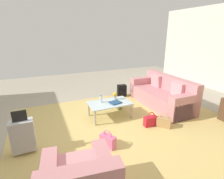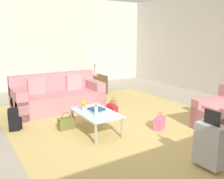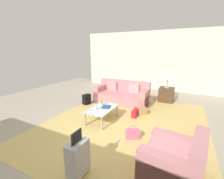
{
  "view_description": "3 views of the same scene",
  "coord_description": "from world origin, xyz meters",
  "px_view_note": "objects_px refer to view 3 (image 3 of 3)",
  "views": [
    {
      "loc": [
        1.2,
        3.36,
        2.14
      ],
      "look_at": [
        -0.06,
        0.44,
        1.09
      ],
      "focal_mm": 28.0,
      "sensor_mm": 36.0,
      "label": 1
    },
    {
      "loc": [
        3.58,
        -2.65,
        1.85
      ],
      "look_at": [
        0.11,
        -0.46,
        0.93
      ],
      "focal_mm": 40.0,
      "sensor_mm": 36.0,
      "label": 2
    },
    {
      "loc": [
        3.24,
        1.65,
        2.08
      ],
      "look_at": [
        -0.76,
        -0.35,
        0.92
      ],
      "focal_mm": 24.0,
      "sensor_mm": 36.0,
      "label": 3
    }
  ],
  "objects_px": {
    "flower_vase": "(101,101)",
    "handbag_tan": "(142,111)",
    "coffee_table_book": "(106,107)",
    "handbag_pink": "(132,134)",
    "couch": "(122,95)",
    "handbag_olive": "(98,109)",
    "coffee_table": "(102,110)",
    "backpack_black": "(87,99)",
    "handbag_red": "(135,113)",
    "armchair": "(176,163)",
    "suitcase_silver": "(78,158)",
    "side_table": "(166,95)",
    "table_lamp": "(168,76)",
    "water_bottle": "(96,107)"
  },
  "relations": [
    {
      "from": "flower_vase",
      "to": "handbag_tan",
      "type": "distance_m",
      "value": 1.41
    },
    {
      "from": "coffee_table_book",
      "to": "handbag_pink",
      "type": "bearing_deg",
      "value": 46.6
    },
    {
      "from": "couch",
      "to": "handbag_olive",
      "type": "bearing_deg",
      "value": -13.6
    },
    {
      "from": "coffee_table",
      "to": "handbag_tan",
      "type": "xyz_separation_m",
      "value": [
        -0.96,
        0.98,
        -0.23
      ]
    },
    {
      "from": "backpack_black",
      "to": "handbag_red",
      "type": "bearing_deg",
      "value": 82.26
    },
    {
      "from": "couch",
      "to": "armchair",
      "type": "xyz_separation_m",
      "value": [
        3.1,
        2.27,
        -0.02
      ]
    },
    {
      "from": "coffee_table_book",
      "to": "handbag_olive",
      "type": "bearing_deg",
      "value": -135.03
    },
    {
      "from": "handbag_red",
      "to": "backpack_black",
      "type": "distance_m",
      "value": 2.13
    },
    {
      "from": "coffee_table",
      "to": "backpack_black",
      "type": "height_order",
      "value": "coffee_table"
    },
    {
      "from": "handbag_olive",
      "to": "backpack_black",
      "type": "height_order",
      "value": "backpack_black"
    },
    {
      "from": "suitcase_silver",
      "to": "handbag_tan",
      "type": "distance_m",
      "value": 2.99
    },
    {
      "from": "backpack_black",
      "to": "coffee_table_book",
      "type": "bearing_deg",
      "value": 57.34
    },
    {
      "from": "handbag_tan",
      "to": "handbag_pink",
      "type": "height_order",
      "value": "same"
    },
    {
      "from": "couch",
      "to": "side_table",
      "type": "height_order",
      "value": "couch"
    },
    {
      "from": "handbag_tan",
      "to": "handbag_pink",
      "type": "bearing_deg",
      "value": 6.42
    },
    {
      "from": "coffee_table",
      "to": "table_lamp",
      "type": "relative_size",
      "value": 1.73
    },
    {
      "from": "side_table",
      "to": "handbag_pink",
      "type": "bearing_deg",
      "value": -6.01
    },
    {
      "from": "armchair",
      "to": "handbag_red",
      "type": "distance_m",
      "value": 2.44
    },
    {
      "from": "armchair",
      "to": "water_bottle",
      "type": "height_order",
      "value": "armchair"
    },
    {
      "from": "handbag_red",
      "to": "handbag_pink",
      "type": "bearing_deg",
      "value": 15.16
    },
    {
      "from": "table_lamp",
      "to": "handbag_red",
      "type": "xyz_separation_m",
      "value": [
        2.09,
        -0.68,
        -0.95
      ]
    },
    {
      "from": "water_bottle",
      "to": "table_lamp",
      "type": "bearing_deg",
      "value": 151.93
    },
    {
      "from": "couch",
      "to": "armchair",
      "type": "relative_size",
      "value": 2.09
    },
    {
      "from": "coffee_table",
      "to": "handbag_pink",
      "type": "xyz_separation_m",
      "value": [
        0.52,
        1.15,
        -0.23
      ]
    },
    {
      "from": "handbag_red",
      "to": "handbag_tan",
      "type": "xyz_separation_m",
      "value": [
        -0.25,
        0.17,
        0.0
      ]
    },
    {
      "from": "coffee_table",
      "to": "coffee_table_book",
      "type": "bearing_deg",
      "value": 146.31
    },
    {
      "from": "coffee_table_book",
      "to": "flower_vase",
      "type": "xyz_separation_m",
      "value": [
        -0.1,
        -0.23,
        0.11
      ]
    },
    {
      "from": "handbag_olive",
      "to": "handbag_tan",
      "type": "distance_m",
      "value": 1.5
    },
    {
      "from": "handbag_olive",
      "to": "handbag_pink",
      "type": "xyz_separation_m",
      "value": [
        0.96,
        1.58,
        0.0
      ]
    },
    {
      "from": "backpack_black",
      "to": "water_bottle",
      "type": "bearing_deg",
      "value": 44.8
    },
    {
      "from": "couch",
      "to": "table_lamp",
      "type": "xyz_separation_m",
      "value": [
        -1.01,
        1.6,
        0.77
      ]
    },
    {
      "from": "coffee_table_book",
      "to": "flower_vase",
      "type": "distance_m",
      "value": 0.27
    },
    {
      "from": "flower_vase",
      "to": "handbag_olive",
      "type": "distance_m",
      "value": 0.53
    },
    {
      "from": "coffee_table_book",
      "to": "backpack_black",
      "type": "bearing_deg",
      "value": -135.21
    },
    {
      "from": "handbag_red",
      "to": "handbag_tan",
      "type": "height_order",
      "value": "same"
    },
    {
      "from": "couch",
      "to": "backpack_black",
      "type": "xyz_separation_m",
      "value": [
        0.79,
        -1.19,
        -0.12
      ]
    },
    {
      "from": "coffee_table_book",
      "to": "side_table",
      "type": "height_order",
      "value": "side_table"
    },
    {
      "from": "armchair",
      "to": "handbag_red",
      "type": "relative_size",
      "value": 2.86
    },
    {
      "from": "handbag_pink",
      "to": "coffee_table_book",
      "type": "bearing_deg",
      "value": -120.85
    },
    {
      "from": "water_bottle",
      "to": "side_table",
      "type": "bearing_deg",
      "value": 151.93
    },
    {
      "from": "flower_vase",
      "to": "backpack_black",
      "type": "distance_m",
      "value": 1.42
    },
    {
      "from": "table_lamp",
      "to": "suitcase_silver",
      "type": "bearing_deg",
      "value": -9.46
    },
    {
      "from": "handbag_tan",
      "to": "coffee_table",
      "type": "bearing_deg",
      "value": -45.56
    },
    {
      "from": "water_bottle",
      "to": "side_table",
      "type": "relative_size",
      "value": 0.35
    },
    {
      "from": "armchair",
      "to": "water_bottle",
      "type": "relative_size",
      "value": 5.02
    },
    {
      "from": "handbag_pink",
      "to": "backpack_black",
      "type": "bearing_deg",
      "value": -121.88
    },
    {
      "from": "flower_vase",
      "to": "table_lamp",
      "type": "height_order",
      "value": "table_lamp"
    },
    {
      "from": "flower_vase",
      "to": "table_lamp",
      "type": "distance_m",
      "value": 3.11
    },
    {
      "from": "armchair",
      "to": "coffee_table",
      "type": "distance_m",
      "value": 2.53
    },
    {
      "from": "armchair",
      "to": "side_table",
      "type": "height_order",
      "value": "armchair"
    }
  ]
}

